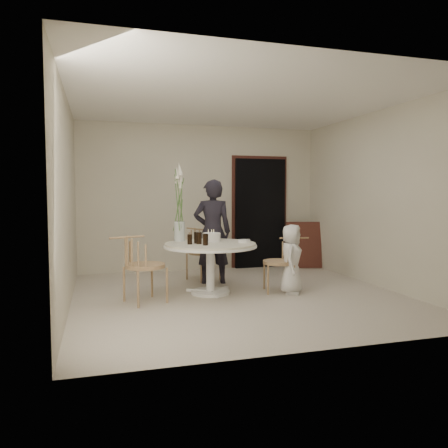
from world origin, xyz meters
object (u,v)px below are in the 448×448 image
object	(u,v)px
chair_far	(199,246)
chair_right	(287,256)
table	(210,251)
birthday_cake	(211,237)
chair_left	(136,259)
boy	(291,259)
flower_vase	(179,211)
girl	(212,232)

from	to	relation	value
chair_far	chair_right	world-z (taller)	chair_far
table	birthday_cake	size ratio (longest dim) A/B	5.04
chair_right	chair_left	size ratio (longest dim) A/B	0.90
table	chair_left	size ratio (longest dim) A/B	1.48
chair_left	birthday_cake	xyz separation A→B (m)	(1.14, 0.49, 0.21)
chair_right	boy	bearing A→B (deg)	21.72
chair_far	boy	bearing A→B (deg)	-78.28
boy	table	bearing A→B (deg)	105.35
flower_vase	chair_left	bearing A→B (deg)	-135.77
table	flower_vase	size ratio (longest dim) A/B	1.14
chair_far	chair_left	xyz separation A→B (m)	(-1.16, -1.41, 0.03)
table	boy	size ratio (longest dim) A/B	1.34
table	girl	distance (m)	0.77
girl	boy	size ratio (longest dim) A/B	1.66
flower_vase	chair_far	bearing A→B (deg)	57.60
chair_right	flower_vase	bearing A→B (deg)	-97.96
table	chair_far	world-z (taller)	chair_far
chair_left	girl	xyz separation A→B (m)	(1.29, 1.01, 0.24)
boy	chair_left	bearing A→B (deg)	120.84
chair_far	girl	size ratio (longest dim) A/B	0.52
chair_left	boy	world-z (taller)	boy
chair_left	table	bearing A→B (deg)	-95.42
table	chair_far	size ratio (longest dim) A/B	1.55
birthday_cake	flower_vase	size ratio (longest dim) A/B	0.23
chair_far	flower_vase	world-z (taller)	flower_vase
chair_left	boy	bearing A→B (deg)	-111.64
birthday_cake	flower_vase	distance (m)	0.62
table	girl	xyz separation A→B (m)	(0.22, 0.71, 0.21)
birthday_cake	chair_left	bearing A→B (deg)	-156.62
chair_right	girl	size ratio (longest dim) A/B	0.49
girl	flower_vase	world-z (taller)	flower_vase
birthday_cake	table	bearing A→B (deg)	-109.56
girl	boy	bearing A→B (deg)	141.08
table	chair_far	bearing A→B (deg)	85.40
table	girl	bearing A→B (deg)	72.93
table	birthday_cake	bearing A→B (deg)	70.44
table	chair_left	xyz separation A→B (m)	(-1.07, -0.30, -0.03)
chair_right	flower_vase	xyz separation A→B (m)	(-1.48, 0.57, 0.66)
chair_left	flower_vase	distance (m)	1.13
girl	boy	xyz separation A→B (m)	(0.90, -1.03, -0.33)
chair_left	flower_vase	world-z (taller)	flower_vase
table	chair_right	bearing A→B (deg)	-10.06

